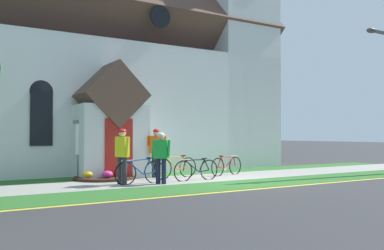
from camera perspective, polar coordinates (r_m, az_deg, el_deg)
ground at (r=17.10m, az=-1.59°, el=-6.49°), size 140.00×140.00×0.00m
sidewalk_slab at (r=14.70m, az=0.49°, el=-7.31°), size 32.00×2.40×0.01m
grass_verge at (r=12.92m, az=5.58°, el=-8.14°), size 32.00×1.93×0.01m
church_lawn at (r=16.42m, az=-3.18°, el=-6.69°), size 24.00×1.58×0.01m
curb_paint_stripe at (r=12.05m, az=8.78°, el=-8.63°), size 28.00×0.16×0.01m
church_building at (r=21.48m, az=-8.60°, el=7.62°), size 13.74×11.24×13.29m
church_sign at (r=15.09m, az=-12.42°, el=-2.03°), size 1.84×0.21×2.04m
flower_bed at (r=14.76m, az=-11.90°, el=-6.94°), size 2.06×2.06×0.34m
bicycle_silver at (r=14.08m, az=0.61°, el=-6.11°), size 1.72×0.08×0.77m
bicycle_black at (r=13.21m, az=-7.03°, el=-6.35°), size 1.75×0.14×0.85m
bicycle_orange at (r=15.89m, az=4.72°, el=-5.56°), size 1.68×0.46×0.78m
bicycle_yellow at (r=14.93m, az=-2.23°, el=-5.77°), size 1.80×0.21×0.83m
cyclist_in_yellow_jersey at (r=13.03m, az=-9.48°, el=-3.61°), size 0.33×0.77×1.72m
cyclist_in_green_jersey at (r=13.06m, az=-4.24°, el=-3.99°), size 0.44×0.65×1.61m
cyclist_in_blue_jersey at (r=15.07m, az=-4.90°, el=-3.23°), size 0.60×0.51×1.75m
roadside_conifer at (r=25.68m, az=7.19°, el=7.55°), size 3.57×3.57×8.73m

